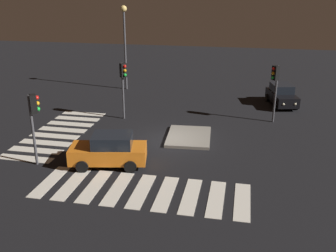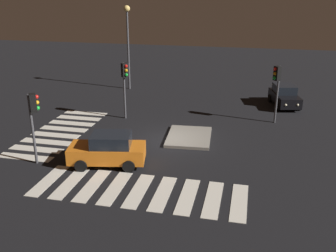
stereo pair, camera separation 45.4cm
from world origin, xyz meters
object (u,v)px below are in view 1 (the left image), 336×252
at_px(traffic_light_west, 275,80).
at_px(traffic_light_east, 34,112).
at_px(traffic_island, 189,137).
at_px(car_orange, 109,150).
at_px(street_lamp, 125,33).
at_px(traffic_light_south, 123,77).
at_px(car_black, 282,95).

bearing_deg(traffic_light_west, traffic_light_east, -0.74).
xyz_separation_m(traffic_island, traffic_light_west, (-4.12, 5.20, 2.92)).
xyz_separation_m(car_orange, street_lamp, (-15.64, -3.96, 4.22)).
bearing_deg(traffic_light_south, traffic_light_east, -63.17).
height_order(traffic_light_east, street_lamp, street_lamp).
height_order(traffic_light_south, traffic_light_west, traffic_light_south).
relative_size(traffic_island, traffic_light_west, 0.94).
height_order(traffic_island, traffic_light_east, traffic_light_east).
distance_m(traffic_light_west, traffic_light_east, 15.57).
bearing_deg(car_orange, traffic_light_west, -146.16).
bearing_deg(traffic_island, street_lamp, -145.78).
bearing_deg(car_black, street_lamp, -113.11).
bearing_deg(street_lamp, traffic_light_south, 16.60).
relative_size(car_orange, traffic_light_west, 1.06).
distance_m(traffic_island, street_lamp, 14.21).
bearing_deg(car_orange, car_black, -137.66).
height_order(traffic_island, street_lamp, street_lamp).
distance_m(traffic_island, traffic_light_west, 7.25).
xyz_separation_m(traffic_island, car_black, (-8.52, 6.16, 0.73)).
height_order(car_black, traffic_light_west, traffic_light_west).
distance_m(traffic_island, traffic_light_east, 9.37).
bearing_deg(traffic_light_west, traffic_island, 0.80).
distance_m(traffic_island, traffic_light_south, 6.44).
distance_m(car_black, car_orange, 16.34).
bearing_deg(traffic_light_east, traffic_light_west, 0.79).
distance_m(car_black, traffic_light_south, 12.78).
bearing_deg(car_black, traffic_light_west, -25.16).
relative_size(car_black, traffic_light_east, 1.06).
xyz_separation_m(traffic_island, traffic_light_south, (-2.74, -5.02, 2.96)).
bearing_deg(traffic_island, car_black, 144.11).
relative_size(traffic_light_west, street_lamp, 0.54).
relative_size(traffic_island, traffic_light_south, 0.92).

